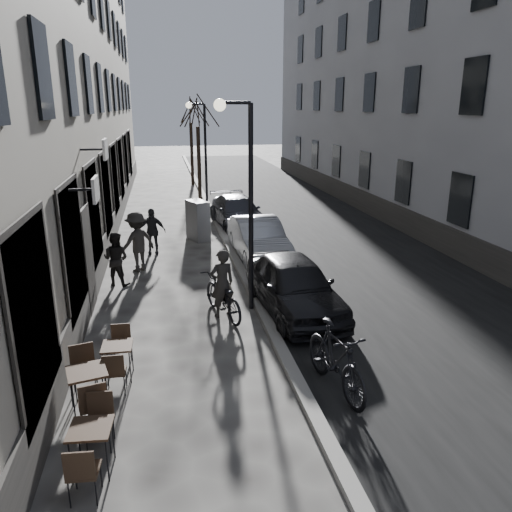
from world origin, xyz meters
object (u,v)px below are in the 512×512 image
object	(u,v)px
bistro_set_b	(88,386)
utility_cabinet	(198,220)
pedestrian_far	(152,231)
car_mid	(258,239)
bistro_set_c	(118,358)
bicycle	(222,296)
streetlamp_near	(244,184)
pedestrian_mid	(137,242)
car_far	(237,212)
tree_far	(190,110)
moped	(336,359)
streetlamp_far	(202,146)
bistro_set_a	(92,444)
tree_near	(197,111)
pedestrian_near	(116,259)
car_near	(294,285)

from	to	relation	value
bistro_set_b	utility_cabinet	world-z (taller)	utility_cabinet
pedestrian_far	car_mid	bearing A→B (deg)	-16.14
bistro_set_c	bicycle	size ratio (longest dim) A/B	0.70
streetlamp_near	pedestrian_mid	bearing A→B (deg)	127.00
car_far	pedestrian_far	bearing A→B (deg)	-141.12
bistro_set_b	pedestrian_far	bearing A→B (deg)	70.14
tree_far	moped	size ratio (longest dim) A/B	2.74
tree_far	pedestrian_mid	size ratio (longest dim) A/B	3.07
utility_cabinet	car_mid	xyz separation A→B (m)	(1.80, -2.82, -0.08)
bicycle	pedestrian_mid	xyz separation A→B (m)	(-2.14, 3.97, 0.41)
streetlamp_far	bistro_set_a	bearing A→B (deg)	-99.91
streetlamp_near	bistro_set_b	distance (m)	5.74
tree_far	tree_near	bearing A→B (deg)	-90.00
streetlamp_far	streetlamp_near	bearing A→B (deg)	-90.00
bistro_set_b	car_mid	world-z (taller)	car_mid
bicycle	car_mid	size ratio (longest dim) A/B	0.48
pedestrian_far	bistro_set_b	bearing A→B (deg)	-92.22
tree_far	bicycle	distance (m)	21.74
streetlamp_near	car_mid	distance (m)	5.03
bistro_set_b	utility_cabinet	distance (m)	11.22
pedestrian_near	bicycle	bearing A→B (deg)	158.50
car_mid	pedestrian_far	bearing A→B (deg)	157.93
streetlamp_near	pedestrian_near	bearing A→B (deg)	143.69
pedestrian_near	car_near	size ratio (longest dim) A/B	0.37
streetlamp_near	bistro_set_a	size ratio (longest dim) A/B	3.54
pedestrian_mid	car_near	world-z (taller)	pedestrian_mid
streetlamp_far	pedestrian_near	distance (m)	10.41
bistro_set_b	bistro_set_c	world-z (taller)	bistro_set_b
bistro_set_b	car_near	size ratio (longest dim) A/B	0.38
streetlamp_far	utility_cabinet	world-z (taller)	streetlamp_far
car_far	pedestrian_near	bearing A→B (deg)	-130.27
bicycle	pedestrian_far	world-z (taller)	pedestrian_far
pedestrian_mid	streetlamp_far	bearing A→B (deg)	-143.98
streetlamp_near	bistro_set_c	distance (m)	4.89
tree_far	pedestrian_near	bearing A→B (deg)	-100.25
pedestrian_near	tree_near	bearing A→B (deg)	-80.86
moped	bicycle	bearing A→B (deg)	103.76
bistro_set_a	pedestrian_mid	bearing A→B (deg)	92.68
bistro_set_c	moped	xyz separation A→B (m)	(3.85, -1.18, 0.21)
tree_near	tree_far	size ratio (longest dim) A/B	1.00
utility_cabinet	car_near	bearing A→B (deg)	-99.06
bistro_set_a	utility_cabinet	distance (m)	12.64
utility_cabinet	car_far	xyz separation A→B (m)	(1.80, 1.90, -0.13)
tree_far	bistro_set_b	xyz separation A→B (m)	(-3.35, -24.87, -4.20)
utility_cabinet	car_far	distance (m)	2.62
pedestrian_mid	moped	size ratio (longest dim) A/B	0.89
bistro_set_b	pedestrian_near	xyz separation A→B (m)	(-0.01, 6.29, 0.31)
utility_cabinet	car_mid	bearing A→B (deg)	-80.08
car_far	bistro_set_a	bearing A→B (deg)	-112.25
pedestrian_far	moped	size ratio (longest dim) A/B	0.77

